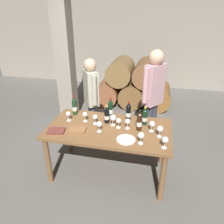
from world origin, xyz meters
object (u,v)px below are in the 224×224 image
wine_bottle_4 (139,121)px  wine_glass_4 (128,122)px  wine_glass_5 (141,136)px  sommelier_presenting (153,93)px  dining_table (109,134)px  wine_bottle_1 (128,112)px  wine_bottle_3 (145,117)px  wine_bottle_5 (75,106)px  wine_glass_2 (68,114)px  wine_glass_7 (85,115)px  wine_glass_0 (119,121)px  serving_plate (126,140)px  wine_glass_3 (95,117)px  leather_ledger (56,131)px  taster_seated_left (91,95)px  wine_glass_9 (165,140)px  tasting_notebook (78,130)px  wine_glass_1 (160,129)px  wine_glass_10 (99,125)px  wine_bottle_0 (107,115)px  wine_glass_8 (113,118)px  wine_glass_6 (152,124)px

wine_bottle_4 → wine_glass_4: wine_bottle_4 is taller
wine_glass_5 → sommelier_presenting: size_ratio=0.09×
dining_table → wine_bottle_1: 0.43m
wine_bottle_3 → wine_bottle_5: (-1.08, 0.08, 0.01)m
wine_bottle_1 → wine_glass_4: bearing=-83.4°
dining_table → sommelier_presenting: bearing=53.8°
wine_glass_2 → wine_glass_7: wine_glass_7 is taller
wine_glass_7 → wine_glass_2: bearing=-172.7°
wine_glass_4 → wine_bottle_1: bearing=96.6°
wine_glass_0 → serving_plate: wine_glass_0 is taller
wine_glass_3 → wine_glass_4: 0.47m
leather_ledger → taster_seated_left: taster_seated_left is taller
wine_glass_5 → leather_ledger: wine_glass_5 is taller
wine_glass_2 → leather_ledger: size_ratio=0.65×
wine_glass_9 → serving_plate: wine_glass_9 is taller
wine_glass_9 → tasting_notebook: (-1.15, 0.15, -0.09)m
wine_glass_1 → taster_seated_left: bearing=145.8°
wine_glass_1 → wine_glass_10: (-0.79, -0.05, -0.00)m
wine_glass_5 → wine_glass_7: bearing=155.1°
wine_bottle_3 → wine_bottle_1: bearing=163.6°
wine_bottle_0 → wine_glass_9: wine_bottle_0 is taller
wine_glass_2 → wine_glass_3: wine_glass_3 is taller
taster_seated_left → wine_glass_8: bearing=-50.9°
wine_glass_6 → wine_glass_1: bearing=-45.8°
wine_glass_0 → wine_glass_3: size_ratio=1.01×
wine_glass_8 → serving_plate: (0.24, -0.33, -0.11)m
dining_table → wine_bottle_0: bearing=113.4°
wine_glass_7 → wine_glass_8: 0.42m
wine_glass_3 → wine_glass_0: bearing=-6.0°
wine_glass_5 → taster_seated_left: (-0.94, 1.00, 0.05)m
wine_glass_4 → wine_glass_6: wine_glass_6 is taller
wine_glass_0 → wine_glass_6: wine_glass_6 is taller
wine_glass_3 → wine_glass_4: bearing=-3.8°
wine_glass_9 → wine_glass_7: bearing=159.4°
tasting_notebook → leather_ledger: bearing=-165.2°
wine_glass_3 → wine_glass_4: (0.47, -0.03, 0.00)m
wine_glass_6 → sommelier_presenting: bearing=92.6°
wine_glass_1 → tasting_notebook: size_ratio=0.71×
wine_glass_0 → leather_ledger: bearing=-160.2°
wine_bottle_3 → wine_bottle_4: wine_bottle_4 is taller
wine_glass_1 → wine_glass_2: bearing=173.3°
wine_bottle_0 → serving_plate: size_ratio=1.13×
wine_glass_1 → tasting_notebook: wine_glass_1 is taller
wine_glass_7 → taster_seated_left: taster_seated_left is taller
wine_glass_4 → wine_glass_9: size_ratio=0.98×
wine_glass_10 → serving_plate: 0.41m
wine_glass_8 → tasting_notebook: (-0.44, -0.25, -0.10)m
wine_glass_0 → wine_bottle_3: bearing=27.8°
wine_bottle_0 → taster_seated_left: taster_seated_left is taller
dining_table → wine_glass_3: size_ratio=11.76×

